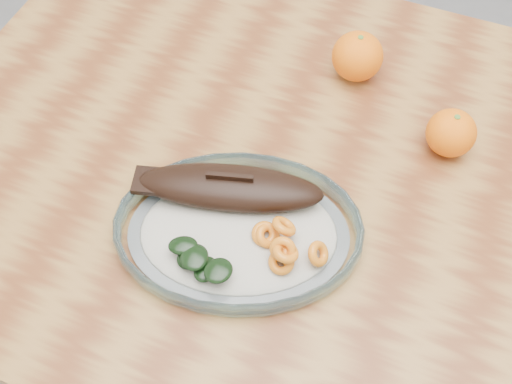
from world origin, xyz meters
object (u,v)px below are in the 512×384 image
orange_right (451,133)px  plated_meal (238,228)px  dining_table (331,220)px  orange_left (357,56)px

orange_right → plated_meal: bearing=-132.2°
dining_table → orange_right: bearing=42.3°
dining_table → plated_meal: plated_meal is taller
dining_table → plated_meal: size_ratio=1.68×
orange_left → orange_right: (0.16, -0.09, -0.00)m
plated_meal → orange_right: plated_meal is taller
plated_meal → orange_right: size_ratio=10.43×
orange_left → orange_right: orange_left is taller
orange_left → plated_meal: bearing=-99.5°
dining_table → orange_left: (-0.04, 0.20, 0.14)m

